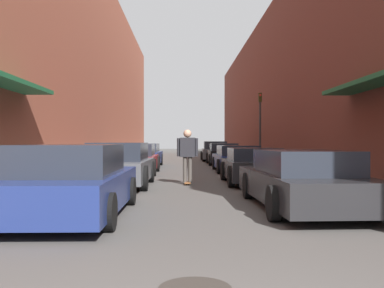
# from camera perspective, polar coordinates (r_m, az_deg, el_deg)

# --- Properties ---
(ground) EXTENTS (114.51, 114.51, 0.00)m
(ground) POSITION_cam_1_polar(r_m,az_deg,el_deg) (22.69, -0.77, -3.18)
(ground) COLOR #4C4947
(curb_strip_left) EXTENTS (1.80, 52.05, 0.12)m
(curb_strip_left) POSITION_cam_1_polar(r_m,az_deg,el_deg) (28.17, -9.41, -2.37)
(curb_strip_left) COLOR gray
(curb_strip_left) RESTS_ON ground
(curb_strip_right) EXTENTS (1.80, 52.05, 0.12)m
(curb_strip_right) POSITION_cam_1_polar(r_m,az_deg,el_deg) (28.22, 7.68, -2.36)
(curb_strip_right) COLOR gray
(curb_strip_right) RESTS_ON ground
(building_row_left) EXTENTS (4.90, 52.05, 12.08)m
(building_row_left) POSITION_cam_1_polar(r_m,az_deg,el_deg) (29.06, -15.17, 9.53)
(building_row_left) COLOR brown
(building_row_left) RESTS_ON ground
(building_row_right) EXTENTS (4.90, 52.05, 9.67)m
(building_row_right) POSITION_cam_1_polar(r_m,az_deg,el_deg) (28.98, 13.41, 7.16)
(building_row_right) COLOR brown
(building_row_right) RESTS_ON ground
(parked_car_left_0) EXTENTS (2.04, 4.48, 1.34)m
(parked_car_left_0) POSITION_cam_1_polar(r_m,az_deg,el_deg) (8.26, -15.81, -4.95)
(parked_car_left_0) COLOR navy
(parked_car_left_0) RESTS_ON ground
(parked_car_left_1) EXTENTS (1.93, 4.17, 1.36)m
(parked_car_left_1) POSITION_cam_1_polar(r_m,az_deg,el_deg) (13.43, -9.62, -2.82)
(parked_car_left_1) COLOR #515459
(parked_car_left_1) RESTS_ON ground
(parked_car_left_2) EXTENTS (1.87, 4.19, 1.28)m
(parked_car_left_2) POSITION_cam_1_polar(r_m,az_deg,el_deg) (18.56, -7.48, -2.04)
(parked_car_left_2) COLOR maroon
(parked_car_left_2) RESTS_ON ground
(parked_car_left_3) EXTENTS (1.91, 4.70, 1.28)m
(parked_car_left_3) POSITION_cam_1_polar(r_m,az_deg,el_deg) (23.61, -6.44, -1.52)
(parked_car_left_3) COLOR navy
(parked_car_left_3) RESTS_ON ground
(parked_car_right_0) EXTENTS (1.95, 4.85, 1.22)m
(parked_car_right_0) POSITION_cam_1_polar(r_m,az_deg,el_deg) (9.21, 14.37, -4.68)
(parked_car_right_0) COLOR #232326
(parked_car_right_0) RESTS_ON ground
(parked_car_right_1) EXTENTS (1.90, 3.92, 1.18)m
(parked_car_right_1) POSITION_cam_1_polar(r_m,az_deg,el_deg) (14.29, 8.14, -2.92)
(parked_car_right_1) COLOR #232326
(parked_car_right_1) RESTS_ON ground
(parked_car_right_2) EXTENTS (2.09, 4.50, 1.21)m
(parked_car_right_2) POSITION_cam_1_polar(r_m,az_deg,el_deg) (19.88, 6.05, -1.97)
(parked_car_right_2) COLOR navy
(parked_car_right_2) RESTS_ON ground
(parked_car_right_3) EXTENTS (1.90, 4.46, 1.28)m
(parked_car_right_3) POSITION_cam_1_polar(r_m,az_deg,el_deg) (25.84, 4.17, -1.35)
(parked_car_right_3) COLOR black
(parked_car_right_3) RESTS_ON ground
(parked_car_right_4) EXTENTS (1.93, 4.47, 1.40)m
(parked_car_right_4) POSITION_cam_1_polar(r_m,az_deg,el_deg) (30.89, 3.06, -1.00)
(parked_car_right_4) COLOR #515459
(parked_car_right_4) RESTS_ON ground
(skateboarder) EXTENTS (0.68, 0.78, 1.78)m
(skateboarder) POSITION_cam_1_polar(r_m,az_deg,el_deg) (13.83, -0.61, -0.89)
(skateboarder) COLOR brown
(skateboarder) RESTS_ON ground
(traffic_light) EXTENTS (0.16, 0.22, 3.69)m
(traffic_light) POSITION_cam_1_polar(r_m,az_deg,el_deg) (21.60, 9.06, 2.98)
(traffic_light) COLOR #2D2D2D
(traffic_light) RESTS_ON curb_strip_right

